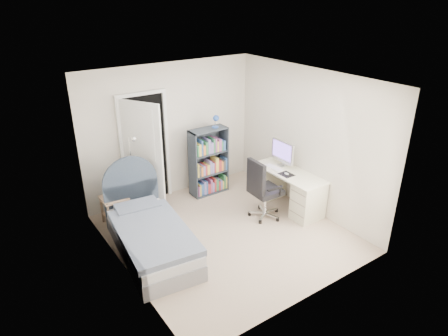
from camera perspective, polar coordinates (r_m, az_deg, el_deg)
room_shell at (r=6.00m, az=0.45°, el=0.72°), size 3.50×3.70×2.60m
door at (r=7.03m, az=-11.43°, el=1.97°), size 0.92×0.73×2.06m
bed at (r=6.16m, az=-10.52°, el=-9.37°), size 1.14×2.06×1.21m
nightstand at (r=6.89m, az=-15.46°, el=-4.89°), size 0.40×0.40×0.59m
floor_lamp at (r=6.86m, az=-12.56°, el=-2.59°), size 0.22×0.22×1.51m
bookcase at (r=7.61m, az=-2.13°, el=0.57°), size 0.73×0.31×1.54m
desk at (r=7.27m, az=9.12°, el=-2.77°), size 0.57×1.42×1.16m
office_chair at (r=6.76m, az=5.43°, el=-2.68°), size 0.56×0.57×1.09m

